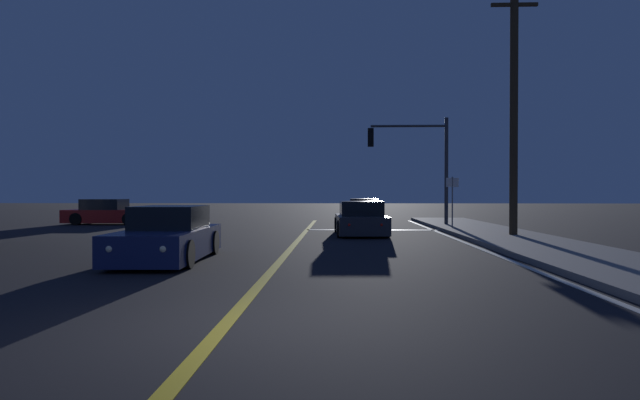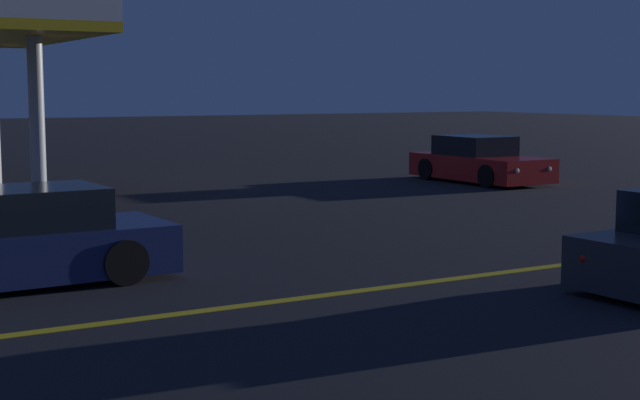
% 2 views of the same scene
% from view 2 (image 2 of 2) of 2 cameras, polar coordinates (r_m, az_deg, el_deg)
% --- Properties ---
extents(lane_line_center, '(0.20, 32.28, 0.01)m').
position_cam_2_polar(lane_line_center, '(12.10, -1.45, -6.04)').
color(lane_line_center, gold).
rests_on(lane_line_center, ground).
extents(car_mid_block_red, '(4.49, 2.02, 1.34)m').
position_cam_2_polar(car_mid_block_red, '(27.70, 9.65, 2.30)').
color(car_mid_block_red, maroon).
rests_on(car_mid_block_red, ground).
extents(car_distant_tail_navy, '(1.98, 4.53, 1.34)m').
position_cam_2_polar(car_distant_tail_navy, '(13.56, -18.26, -2.52)').
color(car_distant_tail_navy, navy).
rests_on(car_distant_tail_navy, ground).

